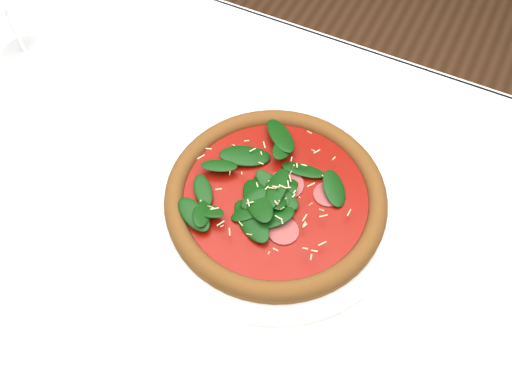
% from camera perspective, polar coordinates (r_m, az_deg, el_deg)
% --- Properties ---
extents(ground, '(6.00, 6.00, 0.00)m').
position_cam_1_polar(ground, '(1.49, -1.53, -17.40)').
color(ground, brown).
rests_on(ground, ground).
extents(dining_table, '(1.21, 0.81, 0.75)m').
position_cam_1_polar(dining_table, '(0.88, -2.47, -5.75)').
color(dining_table, white).
rests_on(dining_table, ground).
extents(plate, '(0.36, 0.36, 0.02)m').
position_cam_1_polar(plate, '(0.80, 1.94, -1.14)').
color(plate, white).
rests_on(plate, dining_table).
extents(pizza, '(0.32, 0.32, 0.04)m').
position_cam_1_polar(pizza, '(0.78, 1.98, -0.35)').
color(pizza, brown).
rests_on(pizza, plate).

